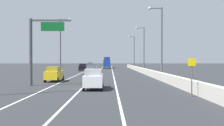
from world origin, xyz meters
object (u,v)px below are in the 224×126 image
object	(u,v)px
car_white_0	(94,79)
lamp_post_right_fourth	(133,50)
overhead_sign_gantry	(37,43)
box_truck	(107,63)
car_green_3	(90,65)
lamp_post_right_third	(143,46)
car_black_4	(83,67)
speed_advisory_sign	(192,74)
lamp_post_right_second	(160,38)
lamp_post_left_mid	(62,43)
car_gray_2	(91,68)
car_yellow_1	(54,74)

from	to	relation	value
car_white_0	lamp_post_right_fourth	bearing A→B (deg)	80.96
overhead_sign_gantry	box_truck	distance (m)	62.43
lamp_post_right_fourth	car_green_3	size ratio (longest dim) A/B	2.58
lamp_post_right_fourth	box_truck	xyz separation A→B (m)	(-8.77, 6.72, -4.31)
lamp_post_right_third	overhead_sign_gantry	bearing A→B (deg)	-116.37
car_black_4	box_truck	distance (m)	23.28
overhead_sign_gantry	speed_advisory_sign	distance (m)	17.21
lamp_post_right_second	lamp_post_left_mid	distance (m)	19.66
lamp_post_right_second	lamp_post_right_fourth	world-z (taller)	same
speed_advisory_sign	lamp_post_right_fourth	bearing A→B (deg)	88.81
car_white_0	lamp_post_right_second	bearing A→B (deg)	54.13
car_gray_2	car_green_3	xyz separation A→B (m)	(-3.19, 39.07, -0.06)
lamp_post_right_third	lamp_post_left_mid	bearing A→B (deg)	-143.81
lamp_post_left_mid	box_truck	bearing A→B (deg)	79.19
car_gray_2	box_truck	bearing A→B (deg)	85.00
lamp_post_right_second	box_truck	xyz separation A→B (m)	(-8.49, 52.78, -4.31)
car_gray_2	car_black_4	size ratio (longest dim) A/B	0.97
car_green_3	box_truck	bearing A→B (deg)	-33.68
speed_advisory_sign	lamp_post_left_mid	size ratio (longest dim) A/B	0.28
speed_advisory_sign	car_white_0	distance (m)	9.72
car_green_3	box_truck	size ratio (longest dim) A/B	0.55
lamp_post_left_mid	car_white_0	bearing A→B (deg)	-71.98
overhead_sign_gantry	lamp_post_right_second	distance (m)	18.10
overhead_sign_gantry	car_gray_2	bearing A→B (deg)	81.61
lamp_post_right_third	lamp_post_right_fourth	bearing A→B (deg)	90.38
lamp_post_left_mid	car_white_0	distance (m)	24.83
car_white_0	car_green_3	world-z (taller)	car_white_0
lamp_post_right_second	car_green_3	world-z (taller)	lamp_post_right_second
car_yellow_1	car_green_3	xyz separation A→B (m)	(0.16, 60.43, -0.01)
box_truck	car_white_0	bearing A→B (deg)	-90.48
speed_advisory_sign	car_yellow_1	distance (m)	20.06
overhead_sign_gantry	box_truck	world-z (taller)	overhead_sign_gantry
speed_advisory_sign	box_truck	world-z (taller)	box_truck
speed_advisory_sign	car_black_4	world-z (taller)	speed_advisory_sign
speed_advisory_sign	car_green_3	bearing A→B (deg)	100.35
car_yellow_1	car_gray_2	distance (m)	21.62
lamp_post_right_second	car_yellow_1	world-z (taller)	lamp_post_right_second
overhead_sign_gantry	lamp_post_left_mid	bearing A→B (deg)	92.93
overhead_sign_gantry	car_green_3	size ratio (longest dim) A/B	1.80
lamp_post_left_mid	lamp_post_right_fourth	bearing A→B (deg)	64.61
lamp_post_left_mid	car_gray_2	distance (m)	10.18
lamp_post_right_second	lamp_post_right_third	world-z (taller)	same
lamp_post_left_mid	car_black_4	xyz separation A→B (m)	(1.95, 19.73, -5.14)
lamp_post_right_third	speed_advisory_sign	bearing A→B (deg)	-92.08
lamp_post_right_second	car_green_3	xyz separation A→B (m)	(-14.74, 56.94, -5.14)
overhead_sign_gantry	car_green_3	bearing A→B (deg)	89.31
lamp_post_right_fourth	car_yellow_1	size ratio (longest dim) A/B	2.45
car_green_3	overhead_sign_gantry	bearing A→B (deg)	-90.69
overhead_sign_gantry	car_yellow_1	bearing A→B (deg)	83.56
car_black_4	box_truck	world-z (taller)	box_truck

